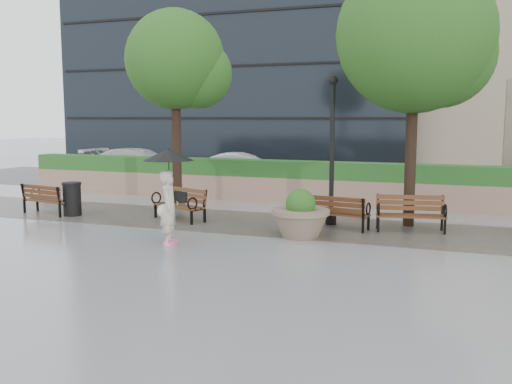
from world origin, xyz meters
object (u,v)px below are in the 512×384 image
(planter_left, at_px, (301,218))
(lamppost, at_px, (332,161))
(bench_1, at_px, (180,211))
(pedestrian, at_px, (169,187))
(bench_3, at_px, (410,221))
(bench_2, at_px, (336,219))
(car_right, at_px, (243,169))
(bench_0, at_px, (48,205))
(car_left, at_px, (140,166))
(trash_bin, at_px, (72,200))

(planter_left, bearing_deg, lamppost, 79.59)
(bench_1, relative_size, pedestrian, 0.83)
(bench_3, height_order, pedestrian, pedestrian)
(bench_2, distance_m, car_right, 9.35)
(bench_1, height_order, pedestrian, pedestrian)
(bench_2, xyz_separation_m, car_right, (-5.48, 7.56, 0.41))
(bench_0, distance_m, planter_left, 7.69)
(bench_1, xyz_separation_m, pedestrian, (1.17, -2.68, 1.01))
(lamppost, distance_m, car_left, 11.70)
(pedestrian, bearing_deg, bench_3, -76.52)
(bench_2, relative_size, pedestrian, 0.79)
(bench_2, bearing_deg, car_right, -46.05)
(bench_1, distance_m, bench_2, 4.26)
(planter_left, relative_size, trash_bin, 1.50)
(bench_1, xyz_separation_m, bench_3, (6.01, 0.55, 0.00))
(car_left, bearing_deg, trash_bin, -161.05)
(bench_1, distance_m, car_right, 7.91)
(bench_0, height_order, car_right, car_right)
(bench_1, height_order, lamppost, lamppost)
(trash_bin, xyz_separation_m, pedestrian, (4.36, -2.27, 0.82))
(bench_0, xyz_separation_m, bench_1, (4.00, 0.45, 0.00))
(planter_left, xyz_separation_m, car_right, (-4.89, 8.78, 0.22))
(bench_3, bearing_deg, lamppost, 162.30)
(trash_bin, distance_m, lamppost, 7.38)
(lamppost, bearing_deg, bench_2, -64.10)
(bench_1, bearing_deg, bench_2, 26.43)
(lamppost, bearing_deg, car_right, 126.63)
(planter_left, bearing_deg, bench_3, 32.98)
(planter_left, distance_m, car_right, 10.05)
(bench_2, bearing_deg, bench_1, 11.31)
(bench_3, distance_m, lamppost, 2.48)
(bench_2, relative_size, trash_bin, 1.83)
(pedestrian, bearing_deg, bench_2, -66.78)
(bench_2, height_order, lamppost, lamppost)
(planter_left, bearing_deg, car_left, 138.68)
(lamppost, bearing_deg, bench_3, -6.66)
(bench_1, bearing_deg, bench_3, 28.40)
(lamppost, height_order, pedestrian, lamppost)
(trash_bin, height_order, car_left, car_left)
(bench_3, xyz_separation_m, pedestrian, (-4.84, -3.23, 1.01))
(bench_2, height_order, car_right, car_right)
(planter_left, bearing_deg, pedestrian, -145.57)
(bench_2, bearing_deg, bench_0, 12.86)
(trash_bin, xyz_separation_m, car_right, (1.96, 8.22, 0.21))
(bench_2, bearing_deg, car_left, -27.19)
(bench_2, bearing_deg, pedestrian, 51.49)
(bench_2, distance_m, bench_3, 1.78)
(planter_left, distance_m, pedestrian, 3.14)
(bench_0, distance_m, pedestrian, 5.72)
(bench_0, xyz_separation_m, bench_3, (10.02, 1.01, 0.01))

